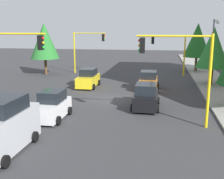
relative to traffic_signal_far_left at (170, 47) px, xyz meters
name	(u,v)px	position (x,y,z in m)	size (l,w,h in m)	color
ground_plane	(108,99)	(14.00, -5.65, -3.82)	(120.00, 120.00, 0.00)	#353538
sidewalk_kerb	(221,91)	(9.00, 4.85, -3.75)	(80.00, 4.00, 0.15)	gray
lane_arrow_near	(7,152)	(25.51, -8.65, -3.82)	(2.40, 1.10, 1.10)	silver
traffic_signal_far_left	(170,47)	(0.00, 0.00, 0.00)	(0.36, 4.59, 5.38)	yellow
traffic_signal_near_left	(180,62)	(20.00, 0.07, 0.30)	(0.36, 4.59, 5.83)	yellow
traffic_signal_near_right	(9,58)	(20.00, -11.39, 0.37)	(0.36, 4.59, 5.94)	yellow
traffic_signal_far_right	(87,44)	(0.00, -11.35, 0.21)	(0.36, 4.59, 5.69)	yellow
street_lamp_curbside	(213,48)	(10.39, 3.55, 0.53)	(2.15, 0.28, 7.00)	slate
tree_roadside_mid	(213,48)	(6.00, 4.35, 0.33)	(3.49, 3.49, 6.35)	brown
tree_roadside_far	(197,40)	(-4.00, 3.85, 0.73)	(3.82, 3.82, 6.95)	brown
tree_opposite_side	(44,41)	(2.00, -16.65, 0.73)	(3.81, 3.81, 6.95)	brown
delivery_van_silver	(2,128)	(25.54, -8.79, -2.54)	(4.80, 2.22, 2.77)	#B2B5BA
car_black	(146,97)	(16.22, -2.17, -2.92)	(4.06, 2.10, 1.98)	black
car_yellow	(88,79)	(9.14, -8.74, -2.93)	(3.98, 2.02, 1.98)	yellow
car_orange	(148,81)	(9.58, -2.30, -2.93)	(3.65, 2.09, 1.98)	orange
car_white	(52,106)	(20.08, -8.39, -2.93)	(3.64, 1.96, 1.98)	white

